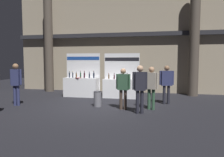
{
  "coord_description": "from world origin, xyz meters",
  "views": [
    {
      "loc": [
        2.34,
        -8.26,
        1.86
      ],
      "look_at": [
        0.45,
        0.55,
        1.13
      ],
      "focal_mm": 34.01,
      "sensor_mm": 36.0,
      "label": 1
    }
  ],
  "objects_px": {
    "visitor_2": "(16,81)",
    "visitor_3": "(151,84)",
    "visitor_5": "(167,81)",
    "visitor_0": "(140,85)",
    "exhibitor_booth_1": "(121,86)",
    "trash_bin": "(98,99)",
    "visitor_1": "(123,85)",
    "exhibitor_booth_0": "(81,85)"
  },
  "relations": [
    {
      "from": "exhibitor_booth_1",
      "to": "visitor_1",
      "type": "relative_size",
      "value": 1.43
    },
    {
      "from": "trash_bin",
      "to": "visitor_3",
      "type": "xyz_separation_m",
      "value": [
        2.18,
        -0.1,
        0.67
      ]
    },
    {
      "from": "trash_bin",
      "to": "visitor_1",
      "type": "xyz_separation_m",
      "value": [
        1.12,
        -0.32,
        0.63
      ]
    },
    {
      "from": "exhibitor_booth_0",
      "to": "visitor_0",
      "type": "relative_size",
      "value": 1.33
    },
    {
      "from": "visitor_5",
      "to": "visitor_3",
      "type": "bearing_deg",
      "value": 52.47
    },
    {
      "from": "visitor_5",
      "to": "visitor_0",
      "type": "bearing_deg",
      "value": 52.09
    },
    {
      "from": "visitor_2",
      "to": "visitor_5",
      "type": "distance_m",
      "value": 6.4
    },
    {
      "from": "trash_bin",
      "to": "visitor_2",
      "type": "bearing_deg",
      "value": -170.94
    },
    {
      "from": "exhibitor_booth_0",
      "to": "visitor_1",
      "type": "height_order",
      "value": "exhibitor_booth_0"
    },
    {
      "from": "visitor_1",
      "to": "trash_bin",
      "type": "bearing_deg",
      "value": -9.45
    },
    {
      "from": "visitor_0",
      "to": "visitor_1",
      "type": "relative_size",
      "value": 1.08
    },
    {
      "from": "exhibitor_booth_1",
      "to": "visitor_1",
      "type": "xyz_separation_m",
      "value": [
        0.54,
        -2.62,
        0.36
      ]
    },
    {
      "from": "exhibitor_booth_1",
      "to": "visitor_1",
      "type": "bearing_deg",
      "value": -78.29
    },
    {
      "from": "exhibitor_booth_0",
      "to": "exhibitor_booth_1",
      "type": "distance_m",
      "value": 2.11
    },
    {
      "from": "trash_bin",
      "to": "visitor_2",
      "type": "relative_size",
      "value": 0.35
    },
    {
      "from": "exhibitor_booth_0",
      "to": "visitor_0",
      "type": "xyz_separation_m",
      "value": [
        3.33,
        -3.08,
        0.43
      ]
    },
    {
      "from": "visitor_2",
      "to": "visitor_1",
      "type": "bearing_deg",
      "value": -7.25
    },
    {
      "from": "exhibitor_booth_1",
      "to": "visitor_1",
      "type": "height_order",
      "value": "exhibitor_booth_1"
    },
    {
      "from": "visitor_0",
      "to": "visitor_1",
      "type": "distance_m",
      "value": 0.86
    },
    {
      "from": "visitor_2",
      "to": "visitor_3",
      "type": "height_order",
      "value": "visitor_2"
    },
    {
      "from": "exhibitor_booth_0",
      "to": "visitor_5",
      "type": "bearing_deg",
      "value": -14.41
    },
    {
      "from": "exhibitor_booth_1",
      "to": "visitor_0",
      "type": "bearing_deg",
      "value": -68.68
    },
    {
      "from": "visitor_3",
      "to": "visitor_0",
      "type": "bearing_deg",
      "value": -98.8
    },
    {
      "from": "exhibitor_booth_0",
      "to": "visitor_0",
      "type": "distance_m",
      "value": 4.55
    },
    {
      "from": "visitor_3",
      "to": "visitor_1",
      "type": "bearing_deg",
      "value": -149.66
    },
    {
      "from": "trash_bin",
      "to": "visitor_0",
      "type": "distance_m",
      "value": 2.11
    },
    {
      "from": "visitor_0",
      "to": "visitor_3",
      "type": "height_order",
      "value": "visitor_0"
    },
    {
      "from": "trash_bin",
      "to": "visitor_0",
      "type": "height_order",
      "value": "visitor_0"
    },
    {
      "from": "visitor_1",
      "to": "visitor_5",
      "type": "relative_size",
      "value": 0.95
    },
    {
      "from": "exhibitor_booth_0",
      "to": "trash_bin",
      "type": "xyz_separation_m",
      "value": [
        1.53,
        -2.25,
        -0.28
      ]
    },
    {
      "from": "visitor_3",
      "to": "visitor_5",
      "type": "height_order",
      "value": "visitor_5"
    },
    {
      "from": "exhibitor_booth_1",
      "to": "trash_bin",
      "type": "bearing_deg",
      "value": -104.04
    },
    {
      "from": "exhibitor_booth_1",
      "to": "visitor_3",
      "type": "distance_m",
      "value": 2.92
    },
    {
      "from": "visitor_1",
      "to": "exhibitor_booth_0",
      "type": "bearing_deg",
      "value": -37.71
    },
    {
      "from": "exhibitor_booth_1",
      "to": "visitor_5",
      "type": "distance_m",
      "value": 2.54
    },
    {
      "from": "visitor_0",
      "to": "visitor_1",
      "type": "height_order",
      "value": "visitor_0"
    },
    {
      "from": "visitor_1",
      "to": "visitor_5",
      "type": "bearing_deg",
      "value": -132.66
    },
    {
      "from": "visitor_0",
      "to": "visitor_5",
      "type": "relative_size",
      "value": 1.03
    },
    {
      "from": "exhibitor_booth_1",
      "to": "visitor_2",
      "type": "relative_size",
      "value": 1.29
    },
    {
      "from": "trash_bin",
      "to": "visitor_2",
      "type": "distance_m",
      "value": 3.51
    },
    {
      "from": "visitor_0",
      "to": "visitor_2",
      "type": "height_order",
      "value": "visitor_2"
    },
    {
      "from": "exhibitor_booth_1",
      "to": "visitor_5",
      "type": "height_order",
      "value": "exhibitor_booth_1"
    }
  ]
}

